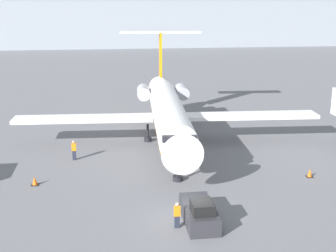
% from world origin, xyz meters
% --- Properties ---
extents(ground_plane, '(600.00, 600.00, 0.00)m').
position_xyz_m(ground_plane, '(0.00, 0.00, 0.00)').
color(ground_plane, slate).
extents(terminal_building, '(180.00, 16.80, 15.51)m').
position_xyz_m(terminal_building, '(0.00, 120.00, 7.78)').
color(terminal_building, '#8C939E').
rests_on(terminal_building, ground).
extents(airplane_main, '(30.48, 26.74, 10.36)m').
position_xyz_m(airplane_main, '(0.76, 17.64, 3.40)').
color(airplane_main, white).
rests_on(airplane_main, ground).
extents(pushback_tug, '(1.95, 4.54, 1.86)m').
position_xyz_m(pushback_tug, '(0.47, 0.10, 0.69)').
color(pushback_tug, '#2D2D33').
rests_on(pushback_tug, ground).
extents(worker_near_tug, '(0.40, 0.24, 1.70)m').
position_xyz_m(worker_near_tug, '(-1.06, -0.41, 0.88)').
color(worker_near_tug, '#232838').
rests_on(worker_near_tug, ground).
extents(worker_by_wing, '(0.40, 0.26, 1.83)m').
position_xyz_m(worker_by_wing, '(-8.31, 13.67, 0.97)').
color(worker_by_wing, '#232838').
rests_on(worker_by_wing, ground).
extents(traffic_cone_left, '(0.57, 0.57, 0.72)m').
position_xyz_m(traffic_cone_left, '(-11.02, 8.03, 0.34)').
color(traffic_cone_left, black).
rests_on(traffic_cone_left, ground).
extents(traffic_cone_right, '(0.53, 0.53, 0.71)m').
position_xyz_m(traffic_cone_right, '(11.02, 6.85, 0.34)').
color(traffic_cone_right, black).
rests_on(traffic_cone_right, ground).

